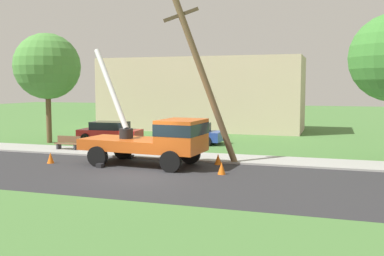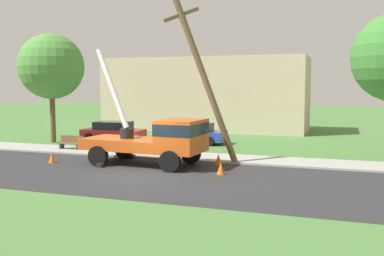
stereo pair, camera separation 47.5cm
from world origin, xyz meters
name	(u,v)px [view 2 (the right image)]	position (x,y,z in m)	size (l,w,h in m)	color
ground_plane	(215,142)	(0.00, 12.00, 0.00)	(120.00, 120.00, 0.00)	#477538
road_asphalt	(139,175)	(0.00, 0.00, 0.00)	(80.00, 8.13, 0.01)	#2B2B2D
sidewalk_strip	(182,156)	(0.00, 5.39, 0.05)	(80.00, 2.66, 0.10)	#9E9E99
utility_truck	(158,138)	(-0.14, 2.41, 1.41)	(6.74, 3.25, 5.98)	#C65119
leaning_utility_pole	(204,78)	(1.88, 3.60, 4.37)	(3.54, 1.80, 8.54)	brown
traffic_cone_ahead	(221,168)	(3.37, 1.35, 0.28)	(0.36, 0.36, 0.56)	orange
traffic_cone_behind	(52,157)	(-5.67, 1.43, 0.28)	(0.36, 0.36, 0.56)	orange
traffic_cone_curbside	(218,159)	(2.61, 3.67, 0.28)	(0.36, 0.36, 0.56)	orange
parked_sedan_red	(113,131)	(-6.99, 10.22, 0.71)	(4.51, 2.20, 1.42)	#B21E1E
parked_sedan_blue	(193,133)	(-1.23, 11.00, 0.71)	(4.44, 2.09, 1.42)	#263F99
park_bench	(71,143)	(-7.30, 5.46, 0.46)	(1.60, 0.45, 0.90)	brown
roadside_tree_near	(51,67)	(-10.73, 8.39, 5.27)	(4.51, 4.51, 7.54)	brown
lowrise_building_backdrop	(205,94)	(-3.40, 20.61, 3.20)	(18.00, 6.00, 6.40)	#C6B293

